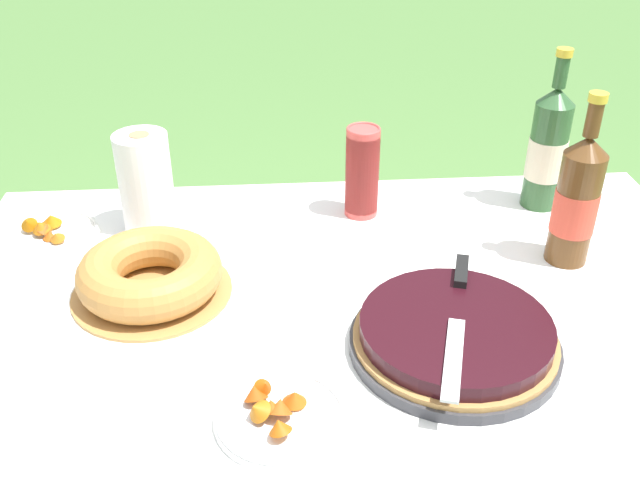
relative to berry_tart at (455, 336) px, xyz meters
The scene contains 11 objects.
garden_table 0.26m from the berry_tart, 132.99° to the left, with size 1.48×0.91×0.76m.
tablecloth 0.24m from the berry_tart, 132.99° to the left, with size 1.49×0.92×0.10m.
berry_tart is the anchor object (origin of this frame).
serving_knife 0.05m from the berry_tart, 73.38° to the left, with size 0.13×0.37×0.01m.
bundt_cake 0.55m from the berry_tart, 158.88° to the left, with size 0.29×0.29×0.08m.
cup_stack 0.49m from the berry_tart, 101.42° to the left, with size 0.07×0.07×0.20m.
cider_bottle_green 0.59m from the berry_tart, 57.60° to the left, with size 0.08×0.08×0.35m.
cider_bottle_amber 0.40m from the berry_tart, 42.17° to the left, with size 0.08×0.08×0.34m.
snack_plate_near 0.32m from the berry_tart, 154.50° to the right, with size 0.20×0.20×0.06m.
snack_plate_left 0.86m from the berry_tart, 151.44° to the left, with size 0.21×0.21×0.06m.
paper_towel_roll 0.71m from the berry_tart, 141.18° to the left, with size 0.11×0.11×0.22m.
Camera 1 is at (-0.12, -1.07, 1.52)m, focal length 40.00 mm.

